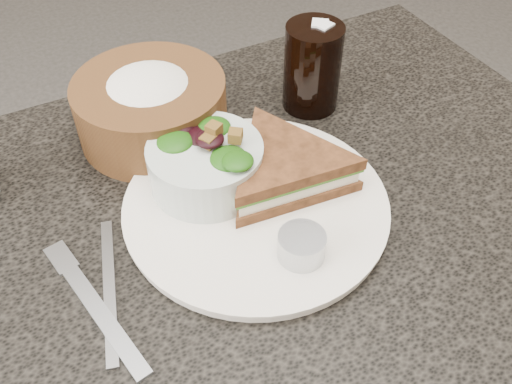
{
  "coord_description": "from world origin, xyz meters",
  "views": [
    {
      "loc": [
        -0.17,
        -0.38,
        1.24
      ],
      "look_at": [
        0.04,
        0.03,
        0.78
      ],
      "focal_mm": 40.0,
      "sensor_mm": 36.0,
      "label": 1
    }
  ],
  "objects": [
    {
      "name": "fork",
      "position": [
        -0.16,
        -0.03,
        0.75
      ],
      "size": [
        0.05,
        0.18,
        0.0
      ],
      "primitive_type": "cube",
      "rotation": [
        0.0,
        0.0,
        0.19
      ],
      "color": "#A9AEB7",
      "rests_on": "dining_table"
    },
    {
      "name": "orange_wedge",
      "position": [
        0.07,
        0.09,
        0.78
      ],
      "size": [
        0.09,
        0.09,
        0.03
      ],
      "primitive_type": "cone",
      "rotation": [
        0.0,
        0.0,
        0.37
      ],
      "color": "#EA5601",
      "rests_on": "dinner_plate"
    },
    {
      "name": "dressing_ramekin",
      "position": [
        0.05,
        -0.07,
        0.78
      ],
      "size": [
        0.06,
        0.06,
        0.03
      ],
      "primitive_type": "cylinder",
      "rotation": [
        0.0,
        0.0,
        -0.13
      ],
      "color": "#A8ACB2",
      "rests_on": "dinner_plate"
    },
    {
      "name": "salad_bowl",
      "position": [
        0.0,
        0.08,
        0.8
      ],
      "size": [
        0.16,
        0.16,
        0.08
      ],
      "primitive_type": null,
      "rotation": [
        0.0,
        0.0,
        -0.17
      ],
      "color": "silver",
      "rests_on": "dinner_plate"
    },
    {
      "name": "cola_glass",
      "position": [
        0.2,
        0.17,
        0.82
      ],
      "size": [
        0.09,
        0.09,
        0.13
      ],
      "primitive_type": null,
      "rotation": [
        0.0,
        0.0,
        -0.13
      ],
      "color": "black",
      "rests_on": "dining_table"
    },
    {
      "name": "sandwich",
      "position": [
        0.08,
        0.04,
        0.79
      ],
      "size": [
        0.2,
        0.2,
        0.05
      ],
      "primitive_type": null,
      "rotation": [
        0.0,
        0.0,
        -0.09
      ],
      "color": "brown",
      "rests_on": "dinner_plate"
    },
    {
      "name": "bread_basket",
      "position": [
        -0.01,
        0.21,
        0.81
      ],
      "size": [
        0.23,
        0.23,
        0.11
      ],
      "primitive_type": null,
      "rotation": [
        0.0,
        0.0,
        -0.2
      ],
      "color": "#4E3318",
      "rests_on": "dining_table"
    },
    {
      "name": "knife",
      "position": [
        -0.15,
        -0.0,
        0.75
      ],
      "size": [
        0.06,
        0.18,
        0.0
      ],
      "primitive_type": "cube",
      "rotation": [
        0.0,
        0.0,
        -0.27
      ],
      "color": "gray",
      "rests_on": "dining_table"
    },
    {
      "name": "dinner_plate",
      "position": [
        0.04,
        0.03,
        0.76
      ],
      "size": [
        0.3,
        0.3,
        0.01
      ],
      "primitive_type": "cylinder",
      "color": "white",
      "rests_on": "dining_table"
    }
  ]
}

